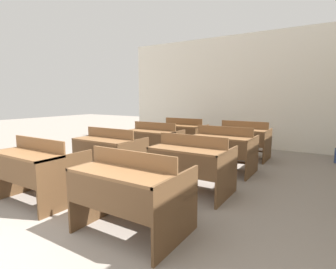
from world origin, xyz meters
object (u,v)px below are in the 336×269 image
object	(u,v)px
bench_second_left	(109,151)
bench_front_right	(131,190)
bench_back_left	(183,134)
bench_back_right	(243,139)
bench_front_left	(39,168)
bench_second_right	(192,163)
bench_third_right	(224,148)
bench_third_left	(154,141)

from	to	relation	value
bench_second_left	bench_front_right	bearing A→B (deg)	-39.42
bench_back_left	bench_back_right	distance (m)	1.60
bench_front_left	bench_back_right	size ratio (longest dim) A/B	1.00
bench_front_right	bench_second_left	xyz separation A→B (m)	(-1.61, 1.32, 0.00)
bench_front_right	bench_second_right	world-z (taller)	same
bench_front_left	bench_back_left	world-z (taller)	same
bench_third_right	bench_back_right	world-z (taller)	same
bench_front_left	bench_third_left	distance (m)	2.67
bench_front_right	bench_third_left	distance (m)	3.10
bench_third_left	bench_back_left	bearing A→B (deg)	90.40
bench_front_right	bench_front_left	bearing A→B (deg)	-179.87
bench_front_left	bench_back_right	xyz separation A→B (m)	(1.60, 3.99, 0.00)
bench_second_right	bench_third_left	size ratio (longest dim) A/B	1.00
bench_back_left	bench_back_right	size ratio (longest dim) A/B	1.00
bench_front_right	bench_back_left	xyz separation A→B (m)	(-1.60, 4.00, 0.00)
bench_back_right	bench_third_right	bearing A→B (deg)	-89.75
bench_third_right	bench_third_left	bearing A→B (deg)	-179.67
bench_second_right	bench_back_right	world-z (taller)	same
bench_third_left	bench_back_right	size ratio (longest dim) A/B	1.00
bench_back_right	bench_third_left	bearing A→B (deg)	-140.21
bench_third_right	bench_second_right	bearing A→B (deg)	-89.98
bench_front_left	bench_third_left	xyz separation A→B (m)	(0.01, 2.67, 0.00)
bench_front_left	bench_back_left	bearing A→B (deg)	89.95
bench_third_left	bench_back_left	world-z (taller)	same
bench_second_right	bench_back_right	bearing A→B (deg)	90.13
bench_second_left	bench_back_right	xyz separation A→B (m)	(1.61, 2.67, 0.00)
bench_second_right	bench_third_right	bearing A→B (deg)	90.02
bench_second_right	bench_back_left	xyz separation A→B (m)	(-1.60, 2.65, 0.00)
bench_back_left	bench_back_right	world-z (taller)	same
bench_front_right	bench_second_left	bearing A→B (deg)	140.58
bench_front_left	bench_back_left	distance (m)	4.00
bench_third_left	bench_back_right	bearing A→B (deg)	39.79
bench_second_right	bench_third_left	world-z (taller)	same
bench_third_right	bench_back_left	distance (m)	2.08
bench_front_left	bench_third_left	world-z (taller)	same
bench_front_right	bench_back_right	bearing A→B (deg)	89.99
bench_front_left	bench_third_right	distance (m)	3.12
bench_third_left	bench_back_left	xyz separation A→B (m)	(-0.01, 1.33, 0.00)
bench_second_right	bench_third_left	bearing A→B (deg)	140.40
bench_front_right	bench_back_right	xyz separation A→B (m)	(0.00, 3.99, 0.00)
bench_second_left	bench_second_right	bearing A→B (deg)	0.93
bench_third_left	bench_second_right	bearing A→B (deg)	-39.60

